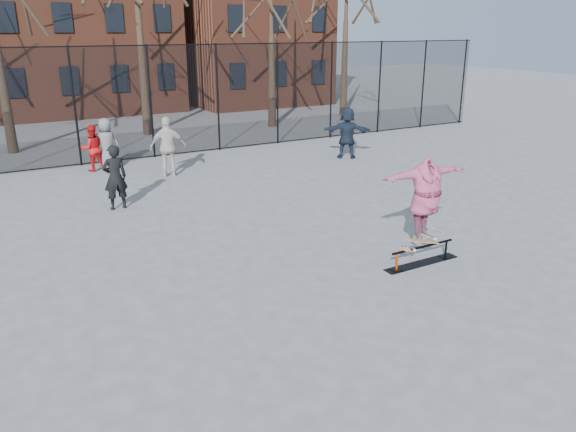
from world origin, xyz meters
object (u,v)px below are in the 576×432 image
bystander_white (168,147)px  bystander_navy (347,133)px  skateboard (422,244)px  bystander_extra (107,144)px  skate_rail (422,257)px  skater (425,203)px  bystander_black (115,177)px  bystander_red (92,148)px

bystander_white → bystander_navy: bearing=-170.2°
skateboard → bystander_extra: size_ratio=0.50×
skate_rail → skater: size_ratio=0.90×
skateboard → skater: (0.00, 0.00, 0.86)m
bystander_black → bystander_extra: (0.84, 4.57, 0.01)m
bystander_navy → bystander_extra: 8.37m
skater → bystander_black: size_ratio=1.16×
bystander_white → bystander_navy: 6.51m
bystander_black → bystander_red: bystander_black is taller
skateboard → bystander_red: (-4.02, 11.33, 0.32)m
bystander_black → bystander_white: size_ratio=0.89×
skate_rail → bystander_red: bystander_red is taller
skateboard → bystander_black: bystander_black is taller
bystander_white → bystander_extra: size_ratio=1.11×
skate_rail → skateboard: 0.29m
skateboard → bystander_white: 9.58m
bystander_black → bystander_extra: size_ratio=0.99×
skater → skateboard: bearing=0.0°
bystander_black → bystander_extra: 4.64m
bystander_white → bystander_navy: size_ratio=1.03×
bystander_black → skate_rail: bearing=121.3°
skate_rail → skater: (-0.03, 0.00, 1.14)m
bystander_black → bystander_navy: bystander_navy is taller
skate_rail → bystander_red: size_ratio=1.16×
skateboard → bystander_red: bearing=109.5°
skater → bystander_white: size_ratio=1.03×
bystander_red → bystander_extra: bystander_extra is taller
bystander_black → bystander_extra: bystander_extra is taller
skater → bystander_white: 9.57m
bystander_black → bystander_white: bearing=-133.7°
skate_rail → bystander_black: bearing=123.1°
skate_rail → skateboard: bearing=180.0°
bystander_black → bystander_navy: 9.00m
bystander_navy → bystander_extra: (-7.95, 2.63, -0.07)m
skateboard → bystander_navy: size_ratio=0.46×
bystander_black → bystander_red: bearing=-96.5°
bystander_red → bystander_white: size_ratio=0.80×
skater → bystander_white: bearing=104.5°
bystander_navy → skate_rail: bearing=98.7°
skate_rail → bystander_navy: (4.37, 8.69, 0.78)m
skateboard → bystander_black: 8.07m
skateboard → bystander_red: bystander_red is taller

